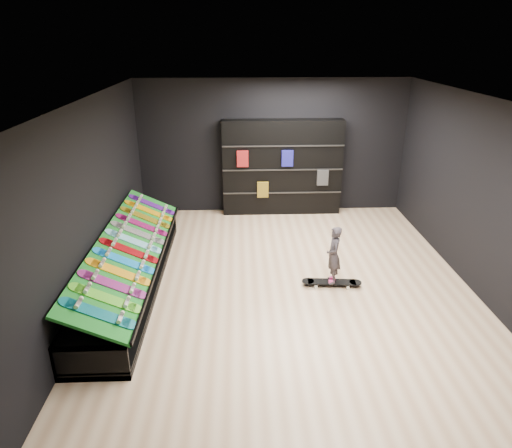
{
  "coord_description": "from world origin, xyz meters",
  "views": [
    {
      "loc": [
        -0.77,
        -6.63,
        3.85
      ],
      "look_at": [
        -0.5,
        0.2,
        1.0
      ],
      "focal_mm": 32.0,
      "sensor_mm": 36.0,
      "label": 1
    }
  ],
  "objects_px": {
    "display_rack": "(131,273)",
    "back_shelving": "(282,168)",
    "floor_skateboard": "(332,284)",
    "child": "(333,266)"
  },
  "relations": [
    {
      "from": "back_shelving",
      "to": "child",
      "type": "relative_size",
      "value": 4.61
    },
    {
      "from": "back_shelving",
      "to": "child",
      "type": "bearing_deg",
      "value": -81.32
    },
    {
      "from": "floor_skateboard",
      "to": "child",
      "type": "xyz_separation_m",
      "value": [
        0.0,
        0.0,
        0.33
      ]
    },
    {
      "from": "display_rack",
      "to": "back_shelving",
      "type": "relative_size",
      "value": 1.68
    },
    {
      "from": "floor_skateboard",
      "to": "child",
      "type": "distance_m",
      "value": 0.33
    },
    {
      "from": "back_shelving",
      "to": "floor_skateboard",
      "type": "distance_m",
      "value": 3.63
    },
    {
      "from": "floor_skateboard",
      "to": "back_shelving",
      "type": "bearing_deg",
      "value": 103.92
    },
    {
      "from": "back_shelving",
      "to": "display_rack",
      "type": "bearing_deg",
      "value": -129.77
    },
    {
      "from": "display_rack",
      "to": "back_shelving",
      "type": "xyz_separation_m",
      "value": [
        2.76,
        3.32,
        0.82
      ]
    },
    {
      "from": "back_shelving",
      "to": "floor_skateboard",
      "type": "bearing_deg",
      "value": -81.32
    }
  ]
}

